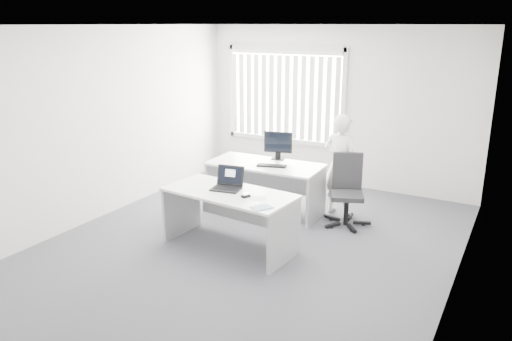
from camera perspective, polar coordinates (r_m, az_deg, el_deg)
The scene contains 18 objects.
ground at distance 6.72m, azimuth -0.35°, elevation -8.31°, with size 6.00×6.00×0.00m, color #53535B.
wall_back at distance 8.95m, azimuth 9.18°, elevation 7.15°, with size 5.00×0.02×2.80m, color beige.
wall_front at distance 4.05m, azimuth -21.84°, elevation -5.28°, with size 5.00×0.02×2.80m, color beige.
wall_left at distance 7.78m, azimuth -16.70°, elevation 5.28°, with size 0.02×6.00×2.80m, color beige.
wall_right at distance 5.52m, azimuth 22.84°, elevation 0.28°, with size 0.02×6.00×2.80m, color beige.
ceiling at distance 6.10m, azimuth -0.40°, elevation 16.31°, with size 5.00×6.00×0.02m, color silver.
window at distance 9.28m, azimuth 3.28°, elevation 8.60°, with size 2.32×0.06×1.76m, color beige.
blinds at distance 9.23m, azimuth 3.11°, elevation 8.37°, with size 2.20×0.10×1.50m, color silver, non-canonical shape.
desk_near at distance 6.41m, azimuth -3.06°, elevation -4.24°, with size 1.75×0.93×0.77m.
desk_far at distance 7.61m, azimuth 1.07°, elevation -0.78°, with size 1.74×0.86×0.78m.
office_chair at distance 7.36m, azimuth 10.29°, elevation -3.64°, with size 0.77×0.77×1.03m.
person at distance 7.58m, azimuth 9.63°, elevation 0.64°, with size 0.57×0.37×1.56m, color silver.
laptop at distance 6.36m, azimuth -3.47°, elevation -1.01°, with size 0.36×0.32×0.28m, color black, non-canonical shape.
paper_sheet at distance 6.08m, azimuth -0.15°, elevation -3.22°, with size 0.28×0.20×0.00m, color white.
mouse at distance 6.11m, azimuth -1.18°, elevation -2.87°, with size 0.06×0.11×0.04m, color silver, non-canonical shape.
booklet at distance 5.78m, azimuth 0.65°, elevation -4.24°, with size 0.17×0.23×0.01m, color white.
keyboard at distance 7.39m, azimuth 1.80°, elevation 0.54°, with size 0.44×0.15×0.02m, color black.
monitor at distance 7.73m, azimuth 2.54°, elevation 2.86°, with size 0.44×0.13×0.44m, color black, non-canonical shape.
Camera 1 is at (3.00, -5.31, 2.82)m, focal length 35.00 mm.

